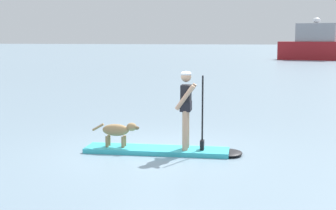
# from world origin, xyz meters

# --- Properties ---
(ground_plane) EXTENTS (400.00, 400.00, 0.00)m
(ground_plane) POSITION_xyz_m (0.00, 0.00, 0.00)
(ground_plane) COLOR gray
(paddleboard) EXTENTS (3.42, 0.97, 0.10)m
(paddleboard) POSITION_xyz_m (0.23, 0.02, 0.05)
(paddleboard) COLOR #33B2BF
(paddleboard) RESTS_ON ground_plane
(person_paddler) EXTENTS (0.62, 0.50, 1.66)m
(person_paddler) POSITION_xyz_m (0.64, 0.05, 1.06)
(person_paddler) COLOR tan
(person_paddler) RESTS_ON paddleboard
(dog) EXTENTS (1.06, 0.27, 0.53)m
(dog) POSITION_xyz_m (-0.85, -0.07, 0.45)
(dog) COLOR #997A51
(dog) RESTS_ON paddleboard
(moored_boat_outer) EXTENTS (9.95, 4.37, 4.81)m
(moored_boat_outer) POSITION_xyz_m (6.09, 48.76, 1.59)
(moored_boat_outer) COLOR maroon
(moored_boat_outer) RESTS_ON ground_plane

